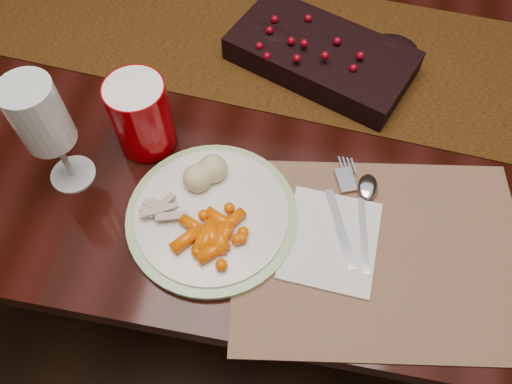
% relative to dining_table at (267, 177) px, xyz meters
% --- Properties ---
extents(floor, '(5.00, 5.00, 0.00)m').
position_rel_dining_table_xyz_m(floor, '(0.00, 0.00, -0.38)').
color(floor, black).
rests_on(floor, ground).
extents(dining_table, '(1.80, 1.00, 0.75)m').
position_rel_dining_table_xyz_m(dining_table, '(0.00, 0.00, 0.00)').
color(dining_table, black).
rests_on(dining_table, floor).
extents(table_runner, '(1.69, 0.48, 0.00)m').
position_rel_dining_table_xyz_m(table_runner, '(-0.05, 0.07, 0.38)').
color(table_runner, '#442B13').
rests_on(table_runner, dining_table).
extents(centerpiece, '(0.36, 0.27, 0.06)m').
position_rel_dining_table_xyz_m(centerpiece, '(0.09, 0.02, 0.41)').
color(centerpiece, black).
rests_on(centerpiece, table_runner).
extents(placemat_main, '(0.47, 0.38, 0.00)m').
position_rel_dining_table_xyz_m(placemat_main, '(0.22, -0.33, 0.38)').
color(placemat_main, brown).
rests_on(placemat_main, dining_table).
extents(dinner_plate, '(0.28, 0.28, 0.01)m').
position_rel_dining_table_xyz_m(dinner_plate, '(-0.03, -0.32, 0.39)').
color(dinner_plate, white).
rests_on(dinner_plate, placemat_main).
extents(baby_carrots, '(0.13, 0.12, 0.02)m').
position_rel_dining_table_xyz_m(baby_carrots, '(-0.01, -0.35, 0.40)').
color(baby_carrots, '#E55700').
rests_on(baby_carrots, dinner_plate).
extents(mashed_potatoes, '(0.08, 0.08, 0.04)m').
position_rel_dining_table_xyz_m(mashed_potatoes, '(-0.05, -0.27, 0.42)').
color(mashed_potatoes, beige).
rests_on(mashed_potatoes, dinner_plate).
extents(turkey_shreds, '(0.09, 0.09, 0.02)m').
position_rel_dining_table_xyz_m(turkey_shreds, '(-0.10, -0.34, 0.40)').
color(turkey_shreds, '#A79892').
rests_on(turkey_shreds, dinner_plate).
extents(napkin, '(0.14, 0.16, 0.01)m').
position_rel_dining_table_xyz_m(napkin, '(0.15, -0.33, 0.38)').
color(napkin, white).
rests_on(napkin, placemat_main).
extents(fork, '(0.09, 0.17, 0.00)m').
position_rel_dining_table_xyz_m(fork, '(0.16, -0.29, 0.39)').
color(fork, silver).
rests_on(fork, napkin).
extents(spoon, '(0.05, 0.16, 0.00)m').
position_rel_dining_table_xyz_m(spoon, '(0.19, -0.29, 0.39)').
color(spoon, silver).
rests_on(spoon, napkin).
extents(red_cup, '(0.11, 0.11, 0.13)m').
position_rel_dining_table_xyz_m(red_cup, '(-0.17, -0.20, 0.44)').
color(red_cup, '#8F0006').
rests_on(red_cup, placemat_main).
extents(wine_glass, '(0.08, 0.08, 0.21)m').
position_rel_dining_table_xyz_m(wine_glass, '(-0.27, -0.29, 0.48)').
color(wine_glass, silver).
rests_on(wine_glass, dining_table).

